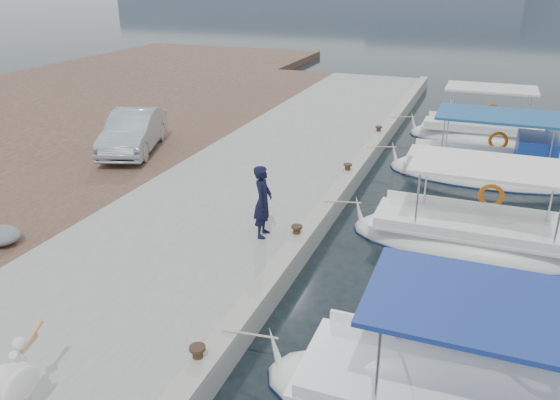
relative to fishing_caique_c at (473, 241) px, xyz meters
The scene contains 11 objects.
ground 5.23m from the fishing_caique_c, 135.65° to the right, with size 400.00×400.00×0.00m, color black.
concrete_quay 6.87m from the fishing_caique_c, 168.70° to the left, with size 6.00×40.00×0.50m, color gray.
quay_curb 4.20m from the fishing_caique_c, 161.22° to the left, with size 0.44×40.00×0.12m, color #A29D90.
cobblestone_strip 11.82m from the fishing_caique_c, behind, with size 4.00×40.00×0.50m, color #4D3328.
fishing_caique_c is the anchor object (origin of this frame).
fishing_caique_d 5.53m from the fishing_caique_c, 87.67° to the left, with size 6.53×2.63×2.83m.
fishing_caique_e 10.29m from the fishing_caique_c, 91.07° to the left, with size 5.91×2.34×2.83m.
mooring_bollards 4.66m from the fishing_caique_c, 152.22° to the right, with size 0.28×20.28×0.33m.
pelican 10.96m from the fishing_caique_c, 123.74° to the right, with size 0.64×1.39×1.07m.
fisherman 5.58m from the fishing_caique_c, 154.70° to the right, with size 0.67×0.44×1.82m, color black.
parked_car 12.28m from the fishing_caique_c, 168.47° to the left, with size 1.53×4.38×1.44m, color #A5B2BC.
Camera 1 is at (3.57, -9.91, 6.55)m, focal length 35.00 mm.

